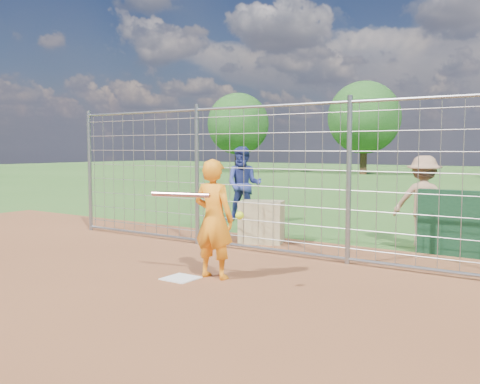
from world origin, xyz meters
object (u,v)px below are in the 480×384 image
Objects in this scene: bystander_c at (424,201)px; bystander_a at (244,185)px; equipment_bin at (262,222)px; batter at (214,219)px.

bystander_a is at bearing -23.08° from bystander_c.
bystander_c reaches higher than equipment_bin.
batter is 2.06× the size of equipment_bin.
equipment_bin is at bearing -75.54° from batter.
equipment_bin is at bearing 14.39° from bystander_c.
batter is 0.99× the size of bystander_c.
bystander_a is 2.29× the size of equipment_bin.
bystander_c is at bearing 8.06° from equipment_bin.
batter is 0.90× the size of bystander_a.
bystander_a is at bearing 110.94° from equipment_bin.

